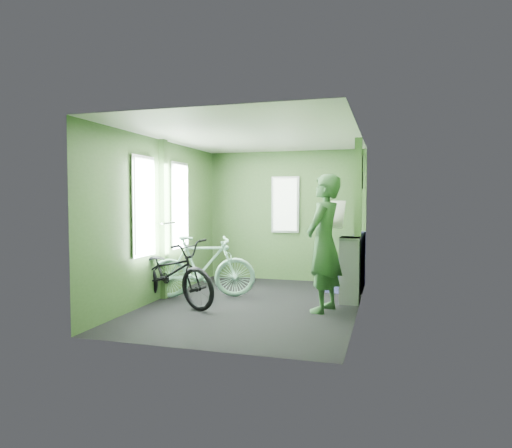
# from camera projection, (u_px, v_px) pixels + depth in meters

# --- Properties ---
(room) EXTENTS (4.00, 4.02, 2.31)m
(room) POSITION_uv_depth(u_px,v_px,m) (252.00, 200.00, 6.25)
(room) COLOR black
(room) RESTS_ON ground
(bicycle_black) EXTENTS (1.84, 1.31, 0.95)m
(bicycle_black) POSITION_uv_depth(u_px,v_px,m) (170.00, 305.00, 6.23)
(bicycle_black) COLOR black
(bicycle_black) RESTS_ON ground
(bicycle_mint) EXTENTS (1.65, 1.11, 0.99)m
(bicycle_mint) POSITION_uv_depth(u_px,v_px,m) (203.00, 298.00, 6.64)
(bicycle_mint) COLOR #88CAAD
(bicycle_mint) RESTS_ON ground
(passenger) EXTENTS (0.57, 0.77, 1.76)m
(passenger) POSITION_uv_depth(u_px,v_px,m) (324.00, 243.00, 5.83)
(passenger) COLOR #2F5630
(passenger) RESTS_ON ground
(waste_box) EXTENTS (0.27, 0.38, 0.92)m
(waste_box) POSITION_uv_depth(u_px,v_px,m) (350.00, 270.00, 6.37)
(waste_box) COLOR slate
(waste_box) RESTS_ON ground
(bench_seat) EXTENTS (0.57, 0.91, 0.91)m
(bench_seat) POSITION_uv_depth(u_px,v_px,m) (347.00, 272.00, 7.34)
(bench_seat) COLOR navy
(bench_seat) RESTS_ON ground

